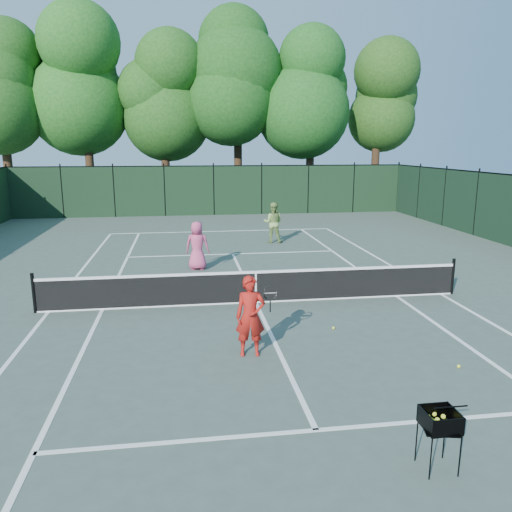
{
  "coord_description": "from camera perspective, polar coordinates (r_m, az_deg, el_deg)",
  "views": [
    {
      "loc": [
        -1.9,
        -13.06,
        4.26
      ],
      "look_at": [
        0.15,
        1.0,
        1.1
      ],
      "focal_mm": 35.0,
      "sensor_mm": 36.0,
      "label": 1
    }
  ],
  "objects": [
    {
      "name": "sideline_singles_left",
      "position": [
        13.91,
        -17.14,
        -5.86
      ],
      "size": [
        0.1,
        23.77,
        0.01
      ],
      "primitive_type": "cube",
      "color": "white",
      "rests_on": "ground"
    },
    {
      "name": "loose_ball_near_cart",
      "position": [
        10.75,
        22.16,
        -11.59
      ],
      "size": [
        0.07,
        0.07,
        0.07
      ],
      "primitive_type": "sphere",
      "color": "yellow",
      "rests_on": "ground"
    },
    {
      "name": "player_pink",
      "position": [
        17.47,
        -6.73,
        1.2
      ],
      "size": [
        0.93,
        0.71,
        1.7
      ],
      "rotation": [
        0.0,
        0.0,
        2.93
      ],
      "color": "#C54572",
      "rests_on": "ground"
    },
    {
      "name": "ball_hopper",
      "position": [
        7.34,
        20.29,
        -17.22
      ],
      "size": [
        0.53,
        0.53,
        0.85
      ],
      "rotation": [
        0.0,
        0.0,
        -0.22
      ],
      "color": "black",
      "rests_on": "ground"
    },
    {
      "name": "service_line_near",
      "position": [
        8.13,
        6.89,
        -19.15
      ],
      "size": [
        8.23,
        0.1,
        0.01
      ],
      "primitive_type": "cube",
      "color": "white",
      "rests_on": "ground"
    },
    {
      "name": "tree_5",
      "position": [
        37.96,
        13.84,
        17.41
      ],
      "size": [
        5.8,
        5.8,
        12.23
      ],
      "color": "black",
      "rests_on": "ground"
    },
    {
      "name": "sideline_doubles_right",
      "position": [
        15.59,
        20.39,
        -4.11
      ],
      "size": [
        0.1,
        23.77,
        0.01
      ],
      "primitive_type": "cube",
      "color": "white",
      "rests_on": "ground"
    },
    {
      "name": "coach",
      "position": [
        10.27,
        -0.63,
        -6.88
      ],
      "size": [
        0.94,
        0.59,
        1.68
      ],
      "rotation": [
        0.0,
        0.0,
        -0.05
      ],
      "color": "#A51912",
      "rests_on": "ground"
    },
    {
      "name": "sideline_doubles_left",
      "position": [
        14.19,
        -22.64,
        -5.92
      ],
      "size": [
        0.1,
        23.77,
        0.01
      ],
      "primitive_type": "cube",
      "color": "white",
      "rests_on": "ground"
    },
    {
      "name": "tennis_net",
      "position": [
        13.73,
        -0.03,
        -3.46
      ],
      "size": [
        11.69,
        0.09,
        1.06
      ],
      "color": "black",
      "rests_on": "ground"
    },
    {
      "name": "tree_2",
      "position": [
        35.04,
        -10.61,
        18.02
      ],
      "size": [
        6.0,
        6.0,
        12.4
      ],
      "color": "black",
      "rests_on": "ground"
    },
    {
      "name": "sideline_singles_right",
      "position": [
        14.99,
        15.78,
        -4.44
      ],
      "size": [
        0.1,
        23.77,
        0.01
      ],
      "primitive_type": "cube",
      "color": "white",
      "rests_on": "ground"
    },
    {
      "name": "tree_3",
      "position": [
        35.89,
        -2.14,
        20.13
      ],
      "size": [
        7.0,
        7.0,
        14.45
      ],
      "color": "black",
      "rests_on": "ground"
    },
    {
      "name": "ground",
      "position": [
        13.86,
        -0.03,
        -5.35
      ],
      "size": [
        90.0,
        90.0,
        0.0
      ],
      "primitive_type": "plane",
      "color": "#425046",
      "rests_on": "ground"
    },
    {
      "name": "player_green",
      "position": [
        22.24,
        1.96,
        3.84
      ],
      "size": [
        1.03,
        0.9,
        1.8
      ],
      "rotation": [
        0.0,
        0.0,
        2.86
      ],
      "color": "#86A954",
      "rests_on": "ground"
    },
    {
      "name": "tree_1",
      "position": [
        35.86,
        -19.13,
        18.99
      ],
      "size": [
        6.8,
        6.8,
        13.98
      ],
      "color": "black",
      "rests_on": "ground"
    },
    {
      "name": "baseline_far",
      "position": [
        25.37,
        -3.91,
        2.85
      ],
      "size": [
        10.97,
        0.1,
        0.01
      ],
      "primitive_type": "cube",
      "color": "white",
      "rests_on": "ground"
    },
    {
      "name": "service_line_far",
      "position": [
        20.01,
        -2.68,
        0.24
      ],
      "size": [
        8.23,
        0.1,
        0.01
      ],
      "primitive_type": "cube",
      "color": "white",
      "rests_on": "ground"
    },
    {
      "name": "center_service_line",
      "position": [
        13.86,
        -0.03,
        -5.34
      ],
      "size": [
        0.1,
        12.8,
        0.01
      ],
      "primitive_type": "cube",
      "color": "white",
      "rests_on": "ground"
    },
    {
      "name": "loose_ball_midcourt",
      "position": [
        12.06,
        8.85,
        -8.12
      ],
      "size": [
        0.07,
        0.07,
        0.07
      ],
      "primitive_type": "sphere",
      "color": "yellow",
      "rests_on": "ground"
    },
    {
      "name": "tree_4",
      "position": [
        35.99,
        6.38,
        18.66
      ],
      "size": [
        6.2,
        6.2,
        12.97
      ],
      "color": "black",
      "rests_on": "ground"
    },
    {
      "name": "fence_far",
      "position": [
        31.24,
        -4.84,
        7.43
      ],
      "size": [
        24.0,
        0.05,
        3.0
      ],
      "primitive_type": "cube",
      "color": "black",
      "rests_on": "ground"
    }
  ]
}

